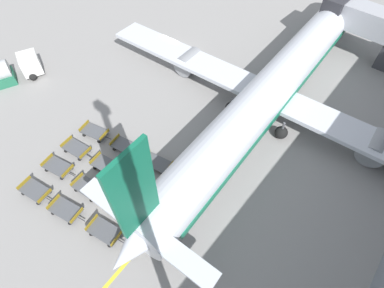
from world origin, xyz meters
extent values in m
plane|color=gray|center=(0.00, 0.00, 0.00)|extent=(500.00, 500.00, 0.00)
cube|color=#2D2D33|center=(14.12, 14.98, 4.59)|extent=(2.60, 4.67, 3.36)
cylinder|color=silver|center=(14.79, 0.01, 3.10)|extent=(6.02, 42.97, 4.11)
sphere|color=silver|center=(13.83, 21.40, 3.10)|extent=(3.91, 3.91, 3.91)
cone|color=silver|center=(15.74, -21.38, 3.10)|extent=(4.12, 5.10, 3.91)
cube|color=#146B4C|center=(15.71, -20.61, 8.71)|extent=(0.42, 3.09, 7.10)
cube|color=silver|center=(15.71, -20.66, 3.72)|extent=(11.81, 1.97, 0.24)
cube|color=silver|center=(14.86, -1.70, 2.18)|extent=(42.13, 5.48, 0.44)
cylinder|color=gray|center=(25.71, -0.82, 1.31)|extent=(2.65, 3.13, 2.52)
cylinder|color=gray|center=(3.98, -1.79, 1.31)|extent=(2.65, 3.13, 2.52)
cube|color=#146B4C|center=(14.79, 0.01, 2.38)|extent=(5.91, 38.69, 0.74)
cylinder|color=#56565B|center=(14.19, 13.27, 1.36)|extent=(0.24, 0.24, 1.42)
sphere|color=black|center=(14.19, 13.27, 0.66)|extent=(1.31, 1.31, 1.31)
cylinder|color=#56565B|center=(17.93, -4.14, 1.36)|extent=(0.24, 0.24, 1.42)
sphere|color=black|center=(17.93, -4.14, 0.66)|extent=(1.31, 1.31, 1.31)
cylinder|color=#56565B|center=(12.02, -4.40, 1.36)|extent=(0.24, 0.24, 1.42)
sphere|color=black|center=(12.02, -4.40, 0.66)|extent=(1.31, 1.31, 1.31)
cube|color=white|center=(-10.46, -14.25, 1.47)|extent=(3.27, 2.98, 2.13)
sphere|color=black|center=(-9.40, -14.99, 0.45)|extent=(0.90, 0.90, 0.90)
sphere|color=black|center=(-11.74, -14.03, 0.45)|extent=(0.90, 0.90, 0.90)
cube|color=#515459|center=(4.59, -23.57, 0.55)|extent=(2.88, 1.90, 0.10)
cube|color=olive|center=(5.87, -23.36, 0.76)|extent=(0.32, 1.48, 0.32)
cube|color=olive|center=(3.31, -23.78, 0.76)|extent=(0.32, 1.48, 0.32)
cube|color=#333338|center=(6.25, -23.30, 0.43)|extent=(0.70, 0.17, 0.06)
sphere|color=black|center=(5.61, -24.05, 0.18)|extent=(0.36, 0.36, 0.36)
sphere|color=black|center=(5.41, -22.80, 0.18)|extent=(0.36, 0.36, 0.36)
sphere|color=black|center=(3.77, -24.35, 0.18)|extent=(0.36, 0.36, 0.36)
sphere|color=black|center=(3.56, -23.10, 0.18)|extent=(0.36, 0.36, 0.36)
cube|color=#515459|center=(8.18, -22.99, 0.55)|extent=(2.91, 1.97, 0.10)
cube|color=olive|center=(9.45, -22.74, 0.76)|extent=(0.36, 1.47, 0.32)
cube|color=olive|center=(6.90, -23.23, 0.76)|extent=(0.36, 1.47, 0.32)
cube|color=#333338|center=(9.83, -22.66, 0.43)|extent=(0.70, 0.19, 0.06)
sphere|color=black|center=(9.22, -23.43, 0.18)|extent=(0.36, 0.36, 0.36)
sphere|color=black|center=(8.97, -22.19, 0.18)|extent=(0.36, 0.36, 0.36)
sphere|color=black|center=(7.38, -23.79, 0.18)|extent=(0.36, 0.36, 0.36)
sphere|color=black|center=(7.14, -22.54, 0.18)|extent=(0.36, 0.36, 0.36)
cube|color=#515459|center=(12.12, -22.13, 0.55)|extent=(2.89, 1.93, 0.10)
cube|color=olive|center=(13.40, -21.90, 0.76)|extent=(0.34, 1.48, 0.32)
cube|color=olive|center=(10.85, -22.35, 0.76)|extent=(0.34, 1.48, 0.32)
cube|color=#333338|center=(13.78, -21.83, 0.43)|extent=(0.70, 0.18, 0.06)
sphere|color=black|center=(13.15, -22.59, 0.18)|extent=(0.36, 0.36, 0.36)
sphere|color=black|center=(12.93, -21.34, 0.18)|extent=(0.36, 0.36, 0.36)
sphere|color=black|center=(11.31, -22.91, 0.18)|extent=(0.36, 0.36, 0.36)
sphere|color=black|center=(11.09, -21.67, 0.18)|extent=(0.36, 0.36, 0.36)
cube|color=#515459|center=(4.01, -20.82, 0.55)|extent=(2.91, 1.97, 0.10)
cube|color=olive|center=(5.28, -20.58, 0.76)|extent=(0.36, 1.48, 0.32)
cube|color=olive|center=(2.73, -21.07, 0.76)|extent=(0.36, 1.48, 0.32)
cube|color=#333338|center=(5.66, -20.50, 0.43)|extent=(0.70, 0.19, 0.06)
sphere|color=black|center=(5.04, -21.27, 0.18)|extent=(0.36, 0.36, 0.36)
sphere|color=black|center=(4.80, -20.03, 0.18)|extent=(0.36, 0.36, 0.36)
sphere|color=black|center=(3.21, -21.62, 0.18)|extent=(0.36, 0.36, 0.36)
sphere|color=black|center=(2.97, -20.38, 0.18)|extent=(0.36, 0.36, 0.36)
cube|color=#515459|center=(7.92, -20.45, 0.55)|extent=(2.83, 1.79, 0.10)
cube|color=olive|center=(9.21, -20.30, 0.76)|extent=(0.25, 1.49, 0.32)
cube|color=olive|center=(6.63, -20.60, 0.76)|extent=(0.25, 1.49, 0.32)
cube|color=#333338|center=(9.60, -20.25, 0.43)|extent=(0.70, 0.14, 0.06)
sphere|color=black|center=(8.92, -20.97, 0.18)|extent=(0.36, 0.36, 0.36)
sphere|color=black|center=(8.78, -19.71, 0.18)|extent=(0.36, 0.36, 0.36)
sphere|color=black|center=(7.07, -21.19, 0.18)|extent=(0.36, 0.36, 0.36)
sphere|color=black|center=(6.92, -19.93, 0.18)|extent=(0.36, 0.36, 0.36)
cube|color=#515459|center=(11.52, -19.75, 0.55)|extent=(2.84, 1.82, 0.10)
cube|color=olive|center=(12.81, -19.58, 0.76)|extent=(0.27, 1.49, 0.32)
cube|color=olive|center=(10.24, -19.91, 0.76)|extent=(0.27, 1.49, 0.32)
cube|color=#333338|center=(13.20, -19.53, 0.43)|extent=(0.70, 0.15, 0.06)
sphere|color=black|center=(12.53, -20.25, 0.18)|extent=(0.36, 0.36, 0.36)
sphere|color=black|center=(12.37, -19.00, 0.18)|extent=(0.36, 0.36, 0.36)
sphere|color=black|center=(10.68, -20.49, 0.18)|extent=(0.36, 0.36, 0.36)
sphere|color=black|center=(10.51, -19.24, 0.18)|extent=(0.36, 0.36, 0.36)
cube|color=#515459|center=(3.57, -18.40, 0.55)|extent=(2.84, 1.82, 0.10)
cube|color=olive|center=(4.85, -18.24, 0.76)|extent=(0.27, 1.49, 0.32)
cube|color=olive|center=(2.28, -18.57, 0.76)|extent=(0.27, 1.49, 0.32)
cube|color=#333338|center=(5.24, -18.19, 0.43)|extent=(0.70, 0.15, 0.06)
sphere|color=black|center=(4.58, -18.91, 0.18)|extent=(0.36, 0.36, 0.36)
sphere|color=black|center=(4.41, -17.66, 0.18)|extent=(0.36, 0.36, 0.36)
sphere|color=black|center=(2.72, -19.15, 0.18)|extent=(0.36, 0.36, 0.36)
sphere|color=black|center=(2.56, -17.90, 0.18)|extent=(0.36, 0.36, 0.36)
cube|color=#515459|center=(7.30, -17.86, 0.55)|extent=(2.86, 1.86, 0.10)
cube|color=olive|center=(8.59, -17.67, 0.76)|extent=(0.30, 1.48, 0.32)
cube|color=olive|center=(6.02, -18.05, 0.76)|extent=(0.30, 1.48, 0.32)
cube|color=#333338|center=(8.97, -17.61, 0.43)|extent=(0.70, 0.16, 0.06)
sphere|color=black|center=(8.32, -18.35, 0.18)|extent=(0.36, 0.36, 0.36)
sphere|color=black|center=(8.14, -17.10, 0.18)|extent=(0.36, 0.36, 0.36)
sphere|color=black|center=(6.47, -18.62, 0.18)|extent=(0.36, 0.36, 0.36)
sphere|color=black|center=(6.29, -17.37, 0.18)|extent=(0.36, 0.36, 0.36)
cube|color=#515459|center=(11.25, -17.15, 0.55)|extent=(2.91, 1.98, 0.10)
cube|color=olive|center=(12.52, -16.89, 0.76)|extent=(0.37, 1.47, 0.32)
cube|color=olive|center=(9.98, -17.40, 0.76)|extent=(0.37, 1.47, 0.32)
cube|color=#333338|center=(12.90, -16.82, 0.43)|extent=(0.70, 0.20, 0.06)
sphere|color=black|center=(12.29, -17.59, 0.18)|extent=(0.36, 0.36, 0.36)
sphere|color=black|center=(12.04, -16.35, 0.18)|extent=(0.36, 0.36, 0.36)
sphere|color=black|center=(10.46, -17.95, 0.18)|extent=(0.36, 0.36, 0.36)
sphere|color=black|center=(10.21, -16.71, 0.18)|extent=(0.36, 0.36, 0.36)
cube|color=#515459|center=(3.23, -15.91, 0.55)|extent=(2.93, 2.04, 0.10)
cube|color=olive|center=(4.49, -15.63, 0.76)|extent=(0.40, 1.47, 0.32)
cube|color=olive|center=(1.96, -16.20, 0.76)|extent=(0.40, 1.47, 0.32)
cube|color=#333338|center=(4.87, -15.54, 0.43)|extent=(0.70, 0.21, 0.06)
sphere|color=black|center=(4.28, -16.33, 0.18)|extent=(0.36, 0.36, 0.36)
sphere|color=black|center=(4.00, -15.09, 0.18)|extent=(0.36, 0.36, 0.36)
sphere|color=black|center=(2.45, -16.74, 0.18)|extent=(0.36, 0.36, 0.36)
sphere|color=black|center=(2.17, -15.50, 0.18)|extent=(0.36, 0.36, 0.36)
cube|color=#515459|center=(7.03, -15.21, 0.55)|extent=(2.88, 1.90, 0.10)
cube|color=olive|center=(8.31, -15.00, 0.76)|extent=(0.32, 1.48, 0.32)
cube|color=olive|center=(5.75, -15.42, 0.76)|extent=(0.32, 1.48, 0.32)
cube|color=#333338|center=(8.69, -14.94, 0.43)|extent=(0.70, 0.17, 0.06)
sphere|color=black|center=(8.05, -15.68, 0.18)|extent=(0.36, 0.36, 0.36)
sphere|color=black|center=(7.85, -14.44, 0.18)|extent=(0.36, 0.36, 0.36)
sphere|color=black|center=(6.21, -15.98, 0.18)|extent=(0.36, 0.36, 0.36)
sphere|color=black|center=(6.00, -14.74, 0.18)|extent=(0.36, 0.36, 0.36)
cube|color=#515459|center=(10.83, -14.68, 0.55)|extent=(2.89, 1.94, 0.10)
cube|color=olive|center=(12.11, -14.45, 0.76)|extent=(0.34, 1.48, 0.32)
cube|color=olive|center=(9.56, -14.92, 0.76)|extent=(0.34, 1.48, 0.32)
cube|color=#333338|center=(12.49, -14.38, 0.43)|extent=(0.70, 0.18, 0.06)
sphere|color=black|center=(11.86, -15.14, 0.18)|extent=(0.36, 0.36, 0.36)
sphere|color=black|center=(11.64, -13.90, 0.18)|extent=(0.36, 0.36, 0.36)
sphere|color=black|center=(10.02, -15.47, 0.18)|extent=(0.36, 0.36, 0.36)
sphere|color=black|center=(9.80, -14.23, 0.18)|extent=(0.36, 0.36, 0.36)
cube|color=yellow|center=(14.54, -10.70, 0.00)|extent=(1.86, 34.93, 0.01)
camera|label=1|loc=(23.44, -24.94, 23.45)|focal=28.00mm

